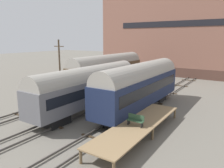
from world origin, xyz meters
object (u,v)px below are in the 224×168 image
utility_pole (60,66)px  person_worker (32,111)px  train_car_brown (108,69)px  train_car_grey (89,85)px  train_car_navy (140,84)px  bench (136,120)px

utility_pole → person_worker: bearing=-58.6°
utility_pole → train_car_brown: bearing=67.2°
train_car_grey → person_worker: train_car_grey is taller
train_car_grey → train_car_navy: bearing=29.6°
train_car_navy → utility_pole: utility_pole is taller
train_car_brown → train_car_grey: train_car_brown is taller
bench → train_car_navy: bearing=112.9°
train_car_brown → utility_pole: utility_pole is taller
person_worker → utility_pole: 11.11m
train_car_grey → person_worker: bearing=-114.1°
utility_pole → train_car_grey: bearing=-22.7°
train_car_navy → bench: (2.72, -6.44, -1.49)m
train_car_grey → utility_pole: bearing=157.3°
bench → train_car_grey: bearing=154.4°
train_car_navy → bench: bearing=-67.1°
train_car_grey → bench: 8.56m
train_car_brown → bench: size_ratio=12.36×
train_car_grey → person_worker: size_ratio=9.49×
train_car_brown → train_car_grey: 12.09m
train_car_navy → utility_pole: bearing=177.3°
train_car_navy → bench: train_car_navy is taller
bench → person_worker: (-10.19, -2.07, -0.56)m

